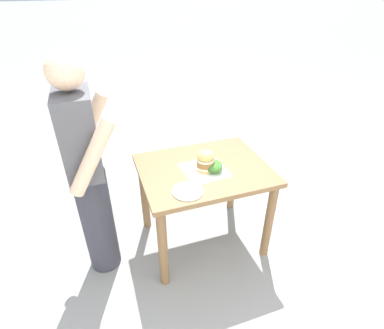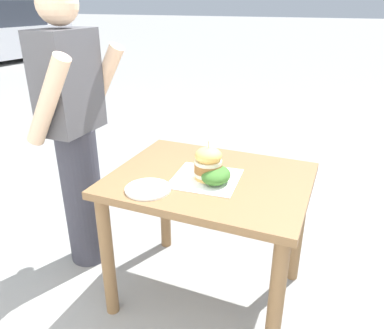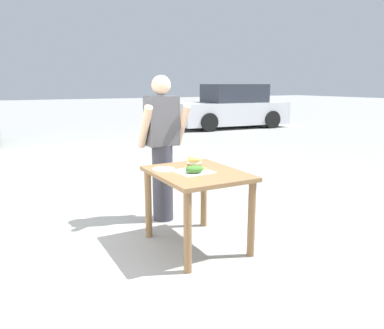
# 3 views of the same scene
# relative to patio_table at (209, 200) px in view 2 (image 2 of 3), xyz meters

# --- Properties ---
(ground_plane) EXTENTS (80.00, 80.00, 0.00)m
(ground_plane) POSITION_rel_patio_table_xyz_m (0.00, 0.00, -0.63)
(ground_plane) COLOR gray
(patio_table) EXTENTS (0.79, 1.00, 0.77)m
(patio_table) POSITION_rel_patio_table_xyz_m (0.00, 0.00, 0.00)
(patio_table) COLOR brown
(patio_table) RESTS_ON ground
(serving_paper) EXTENTS (0.35, 0.35, 0.00)m
(serving_paper) POSITION_rel_patio_table_xyz_m (-0.04, 0.01, 0.14)
(serving_paper) COLOR white
(serving_paper) RESTS_ON patio_table
(sandwich) EXTENTS (0.15, 0.15, 0.20)m
(sandwich) POSITION_rel_patio_table_xyz_m (-0.03, -0.00, 0.22)
(sandwich) COLOR #E5B25B
(sandwich) RESTS_ON serving_paper
(pickle_spear) EXTENTS (0.09, 0.05, 0.02)m
(pickle_spear) POSITION_rel_patio_table_xyz_m (0.06, -0.00, 0.15)
(pickle_spear) COLOR #8EA83D
(pickle_spear) RESTS_ON serving_paper
(side_plate_with_forks) EXTENTS (0.22, 0.22, 0.02)m
(side_plate_with_forks) POSITION_rel_patio_table_xyz_m (-0.26, 0.22, 0.15)
(side_plate_with_forks) COLOR white
(side_plate_with_forks) RESTS_ON patio_table
(side_salad) EXTENTS (0.18, 0.14, 0.08)m
(side_salad) POSITION_rel_patio_table_xyz_m (-0.06, -0.05, 0.18)
(side_salad) COLOR #386B28
(side_salad) RESTS_ON patio_table
(diner_across_table) EXTENTS (0.55, 0.35, 1.69)m
(diner_across_table) POSITION_rel_patio_table_xyz_m (0.02, 0.85, 0.26)
(diner_across_table) COLOR #33333D
(diner_across_table) RESTS_ON ground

